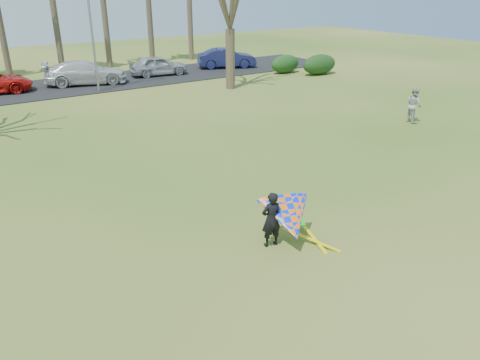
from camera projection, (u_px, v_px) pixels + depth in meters
ground at (278, 236)px, 13.75m from camera, size 100.00×100.00×0.00m
parking_strip at (57, 87)px, 32.79m from camera, size 46.00×7.00×0.06m
streetlight at (93, 22)px, 29.87m from camera, size 2.28×0.18×8.00m
hedge_near at (319, 64)px, 37.12m from camera, size 3.16×1.43×1.58m
hedge_far at (285, 64)px, 37.72m from camera, size 2.62×1.23×1.46m
car_3 at (85, 73)px, 33.36m from camera, size 6.10×3.80×1.65m
car_4 at (158, 65)px, 36.54m from camera, size 4.64×2.36×1.51m
car_5 at (227, 58)px, 39.74m from camera, size 5.16×3.40×1.61m
pedestrian_a at (414, 105)px, 24.51m from camera, size 0.94×1.07×1.84m
kite_flyer at (288, 218)px, 13.01m from camera, size 2.13×2.39×2.02m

